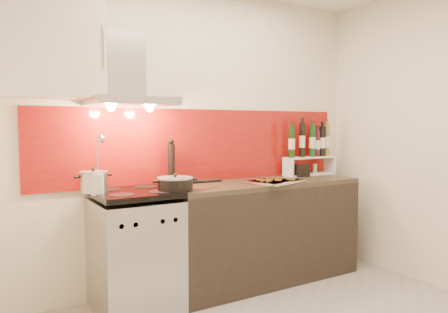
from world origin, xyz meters
TOP-DOWN VIEW (x-y plane):
  - back_wall at (0.00, 1.40)m, footprint 3.40×0.02m
  - backsplash at (0.05, 1.39)m, footprint 3.00×0.02m
  - range_stove at (-0.70, 1.10)m, footprint 0.60×0.60m
  - counter at (0.50, 1.10)m, footprint 1.80×0.60m
  - range_hood at (-0.70, 1.24)m, footprint 0.62×0.50m
  - upper_cabinet at (-1.25, 1.22)m, footprint 0.70×0.35m
  - stock_pot at (-0.98, 1.19)m, footprint 0.21×0.21m
  - saute_pan at (-0.41, 0.97)m, footprint 0.53×0.27m
  - utensil_jar at (-0.97, 1.09)m, footprint 0.09×0.14m
  - pepper_mill at (-0.31, 1.29)m, footprint 0.06×0.06m
  - step_shelf at (1.20, 1.24)m, footprint 0.57×0.16m
  - caddy_box at (1.02, 1.16)m, footprint 0.14×0.07m
  - baking_tray at (0.52, 0.96)m, footprint 0.53×0.45m

SIDE VIEW (x-z plane):
  - range_stove at x=-0.70m, z-range -0.01..0.90m
  - counter at x=0.50m, z-range 0.00..0.90m
  - baking_tray at x=0.52m, z-range 0.90..0.93m
  - saute_pan at x=-0.41m, z-range 0.90..1.02m
  - caddy_box at x=1.02m, z-range 0.90..1.02m
  - stock_pot at x=-0.98m, z-range 0.90..1.08m
  - utensil_jar at x=-0.97m, z-range 0.81..1.25m
  - pepper_mill at x=-0.31m, z-range 0.89..1.29m
  - step_shelf at x=1.20m, z-range 0.88..1.41m
  - backsplash at x=0.05m, z-range 0.90..1.54m
  - back_wall at x=0.00m, z-range 0.00..2.60m
  - range_hood at x=-0.70m, z-range 1.44..2.05m
  - upper_cabinet at x=-1.25m, z-range 1.59..2.31m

